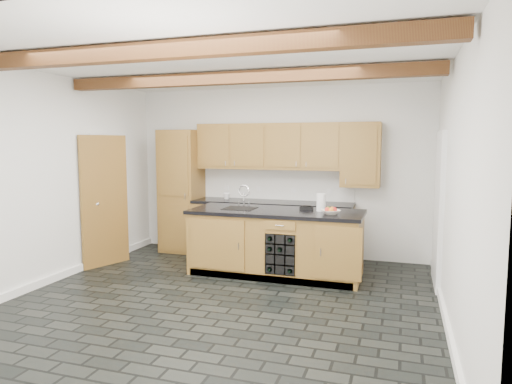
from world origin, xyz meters
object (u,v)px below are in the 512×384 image
(kitchen_scale, at_px, (306,208))
(paper_towel, at_px, (321,202))
(fruit_bowl, at_px, (331,212))
(island, at_px, (276,242))

(kitchen_scale, relative_size, paper_towel, 0.76)
(fruit_bowl, height_order, paper_towel, paper_towel)
(island, relative_size, paper_towel, 9.98)
(fruit_bowl, bearing_deg, island, 170.40)
(fruit_bowl, bearing_deg, paper_towel, 124.72)
(island, height_order, fruit_bowl, fruit_bowl)
(island, bearing_deg, fruit_bowl, -9.60)
(island, bearing_deg, paper_towel, 10.25)
(island, relative_size, kitchen_scale, 13.06)
(island, distance_m, kitchen_scale, 0.66)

